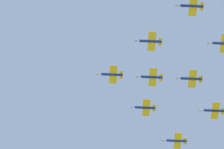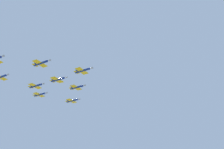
{
  "view_description": "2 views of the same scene",
  "coord_description": "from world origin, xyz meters",
  "px_view_note": "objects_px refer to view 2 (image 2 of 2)",
  "views": [
    {
      "loc": [
        -40.88,
        -5.8,
        3.79
      ],
      "look_at": [
        17.61,
        11.59,
        180.3
      ],
      "focal_mm": 62.48,
      "sensor_mm": 36.0,
      "label": 1
    },
    {
      "loc": [
        90.25,
        120.62,
        111.39
      ],
      "look_at": [
        7.19,
        26.49,
        175.52
      ],
      "focal_mm": 39.45,
      "sensor_mm": 36.0,
      "label": 2
    }
  ],
  "objects_px": {
    "jet_starboard_outer": "(72,101)",
    "jet_port_trail": "(36,86)",
    "jet_starboard_inner": "(41,63)",
    "jet_port_inner": "(77,87)",
    "jet_starboard_trail": "(40,94)",
    "jet_port_outer": "(58,80)",
    "jet_lead": "(83,71)",
    "jet_tail_end": "(1,77)"
  },
  "relations": [
    {
      "from": "jet_starboard_outer",
      "to": "jet_starboard_trail",
      "type": "bearing_deg",
      "value": -45.0
    },
    {
      "from": "jet_port_inner",
      "to": "jet_starboard_outer",
      "type": "relative_size",
      "value": 1.0
    },
    {
      "from": "jet_port_outer",
      "to": "jet_port_trail",
      "type": "distance_m",
      "value": 18.97
    },
    {
      "from": "jet_lead",
      "to": "jet_starboard_outer",
      "type": "xyz_separation_m",
      "value": [
        -21.41,
        -43.84,
        -1.15
      ]
    },
    {
      "from": "jet_lead",
      "to": "jet_starboard_outer",
      "type": "bearing_deg",
      "value": -135.0
    },
    {
      "from": "jet_port_outer",
      "to": "jet_starboard_inner",
      "type": "bearing_deg",
      "value": 5.71
    },
    {
      "from": "jet_starboard_outer",
      "to": "jet_port_trail",
      "type": "distance_m",
      "value": 34.67
    },
    {
      "from": "jet_starboard_inner",
      "to": "jet_port_outer",
      "type": "relative_size",
      "value": 1.0
    },
    {
      "from": "jet_port_inner",
      "to": "jet_starboard_inner",
      "type": "height_order",
      "value": "jet_starboard_inner"
    },
    {
      "from": "jet_starboard_inner",
      "to": "jet_starboard_trail",
      "type": "relative_size",
      "value": 1.0
    },
    {
      "from": "jet_lead",
      "to": "jet_starboard_inner",
      "type": "distance_m",
      "value": 24.43
    },
    {
      "from": "jet_port_inner",
      "to": "jet_port_trail",
      "type": "distance_m",
      "value": 26.97
    },
    {
      "from": "jet_lead",
      "to": "jet_starboard_inner",
      "type": "height_order",
      "value": "jet_starboard_inner"
    },
    {
      "from": "jet_starboard_outer",
      "to": "jet_port_trail",
      "type": "height_order",
      "value": "jet_starboard_outer"
    },
    {
      "from": "jet_lead",
      "to": "jet_starboard_trail",
      "type": "xyz_separation_m",
      "value": [
        0.52,
        -54.55,
        1.26
      ]
    },
    {
      "from": "jet_port_outer",
      "to": "jet_starboard_trail",
      "type": "bearing_deg",
      "value": -117.76
    },
    {
      "from": "jet_starboard_inner",
      "to": "jet_starboard_outer",
      "type": "height_order",
      "value": "jet_starboard_inner"
    },
    {
      "from": "jet_lead",
      "to": "jet_port_trail",
      "type": "height_order",
      "value": "jet_lead"
    },
    {
      "from": "jet_port_inner",
      "to": "jet_port_outer",
      "type": "relative_size",
      "value": 1.0
    },
    {
      "from": "jet_starboard_outer",
      "to": "jet_tail_end",
      "type": "height_order",
      "value": "jet_tail_end"
    },
    {
      "from": "jet_starboard_inner",
      "to": "jet_starboard_outer",
      "type": "bearing_deg",
      "value": -161.57
    },
    {
      "from": "jet_port_inner",
      "to": "jet_starboard_trail",
      "type": "bearing_deg",
      "value": -90.0
    },
    {
      "from": "jet_port_inner",
      "to": "jet_starboard_outer",
      "type": "bearing_deg",
      "value": -135.0
    },
    {
      "from": "jet_lead",
      "to": "jet_port_trail",
      "type": "relative_size",
      "value": 1.0
    },
    {
      "from": "jet_starboard_inner",
      "to": "jet_port_trail",
      "type": "distance_m",
      "value": 27.1
    },
    {
      "from": "jet_starboard_trail",
      "to": "jet_tail_end",
      "type": "relative_size",
      "value": 1.0
    },
    {
      "from": "jet_starboard_outer",
      "to": "jet_starboard_trail",
      "type": "distance_m",
      "value": 24.51
    },
    {
      "from": "jet_starboard_outer",
      "to": "jet_tail_end",
      "type": "bearing_deg",
      "value": -18.43
    },
    {
      "from": "jet_starboard_trail",
      "to": "jet_tail_end",
      "type": "height_order",
      "value": "jet_starboard_trail"
    },
    {
      "from": "jet_lead",
      "to": "jet_port_inner",
      "type": "height_order",
      "value": "jet_lead"
    },
    {
      "from": "jet_port_inner",
      "to": "jet_port_trail",
      "type": "relative_size",
      "value": 1.0
    },
    {
      "from": "jet_port_trail",
      "to": "jet_port_inner",
      "type": "bearing_deg",
      "value": 129.81
    },
    {
      "from": "jet_starboard_inner",
      "to": "jet_port_inner",
      "type": "bearing_deg",
      "value": 180.0
    },
    {
      "from": "jet_port_trail",
      "to": "jet_starboard_trail",
      "type": "xyz_separation_m",
      "value": [
        -11.82,
        -18.66,
        2.74
      ]
    },
    {
      "from": "jet_lead",
      "to": "jet_port_trail",
      "type": "xyz_separation_m",
      "value": [
        12.34,
        -35.89,
        -1.49
      ]
    },
    {
      "from": "jet_lead",
      "to": "jet_starboard_trail",
      "type": "bearing_deg",
      "value": -108.43
    },
    {
      "from": "jet_lead",
      "to": "jet_port_trail",
      "type": "bearing_deg",
      "value": -90.0
    },
    {
      "from": "jet_port_trail",
      "to": "jet_starboard_trail",
      "type": "relative_size",
      "value": 1.0
    },
    {
      "from": "jet_starboard_inner",
      "to": "jet_port_outer",
      "type": "distance_m",
      "value": 17.57
    },
    {
      "from": "jet_port_trail",
      "to": "jet_starboard_outer",
      "type": "bearing_deg",
      "value": 174.29
    },
    {
      "from": "jet_starboard_inner",
      "to": "jet_tail_end",
      "type": "bearing_deg",
      "value": -90.0
    },
    {
      "from": "jet_starboard_inner",
      "to": "jet_tail_end",
      "type": "xyz_separation_m",
      "value": [
        11.22,
        -32.62,
        -0.39
      ]
    }
  ]
}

